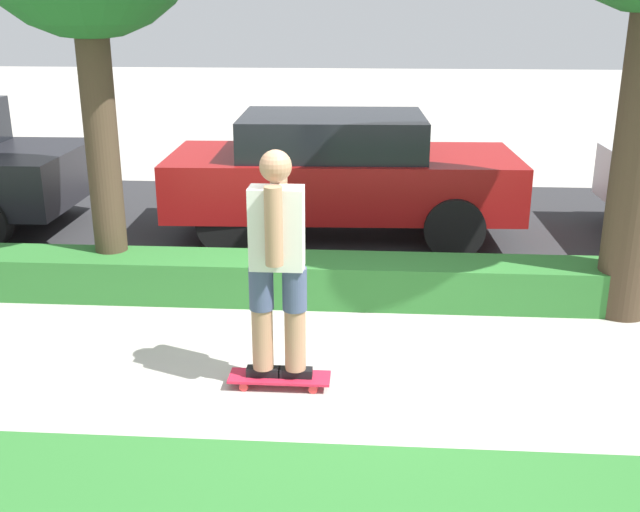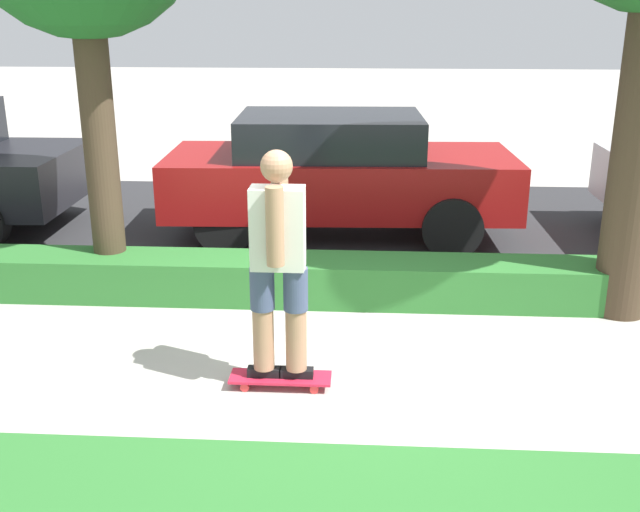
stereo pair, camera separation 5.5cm
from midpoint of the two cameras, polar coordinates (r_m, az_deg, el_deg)
The scene contains 6 objects.
ground_plane at distance 6.07m, azimuth 1.03°, elevation -9.08°, with size 60.00×60.00×0.00m, color #ADA89E.
street_asphalt at distance 9.98m, azimuth 2.07°, elevation 2.23°, with size 18.41×5.00×0.01m.
hedge_row at distance 7.44m, azimuth 1.57°, elevation -1.86°, with size 18.41×0.60×0.43m.
skateboard at distance 5.89m, azimuth -3.30°, elevation -9.27°, with size 0.79×0.24×0.09m.
skater_person at distance 5.50m, azimuth -3.48°, elevation -0.38°, with size 0.51×0.46×1.77m.
parked_car_middle at distance 9.46m, azimuth 1.21°, elevation 6.41°, with size 4.37×1.95×1.53m.
Camera 2 is at (0.19, -5.37, 2.83)m, focal length 42.00 mm.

